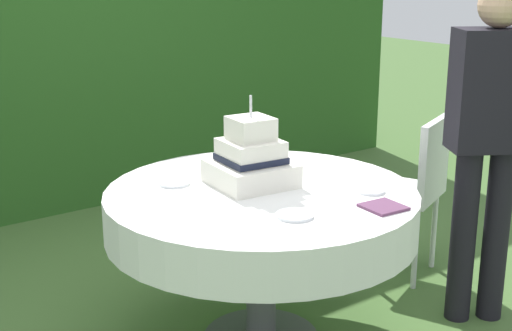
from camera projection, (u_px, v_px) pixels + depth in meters
name	position (u px, v px, depth m)	size (l,w,h in m)	color
foliage_hedge	(47.00, 36.00, 4.89)	(5.91, 0.52, 2.37)	#28561E
cake_table	(261.00, 213.00, 3.17)	(1.37, 1.37, 0.72)	#4C4C51
wedding_cake	(251.00, 160.00, 3.20)	(0.36, 0.36, 0.40)	white
serving_plate_near	(371.00, 191.00, 3.12)	(0.12, 0.12, 0.01)	white
serving_plate_far	(174.00, 183.00, 3.22)	(0.14, 0.14, 0.01)	white
serving_plate_left	(295.00, 215.00, 2.82)	(0.15, 0.15, 0.01)	white
napkin_stack	(383.00, 207.00, 2.91)	(0.15, 0.15, 0.01)	#603856
garden_chair	(414.00, 181.00, 3.88)	(0.52, 0.52, 0.89)	white
standing_person	(489.00, 133.00, 3.29)	(0.41, 0.36, 1.60)	black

